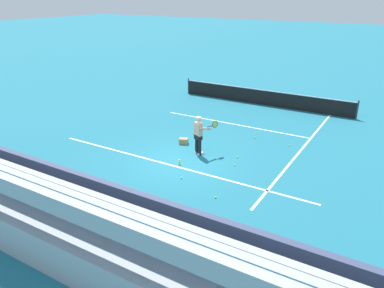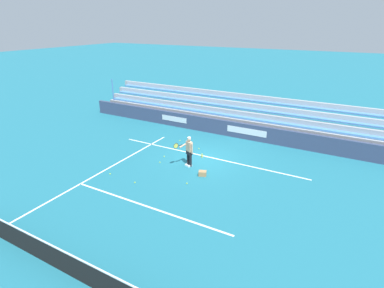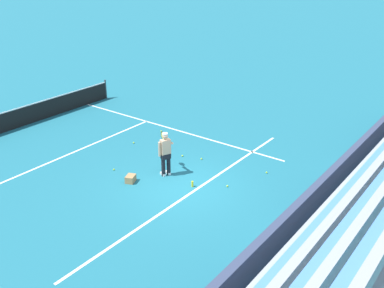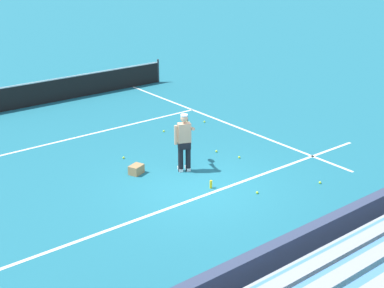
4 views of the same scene
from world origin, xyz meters
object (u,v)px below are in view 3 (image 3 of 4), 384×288
at_px(ball_box_cardboard, 131,179).
at_px(tennis_net, 20,117).
at_px(tennis_ball_near_player, 267,172).
at_px(tennis_ball_by_box, 227,186).
at_px(tennis_ball_midcourt, 161,131).
at_px(tennis_ball_far_right, 182,156).
at_px(water_bottle, 192,184).
at_px(tennis_player, 165,153).
at_px(tennis_ball_on_baseline, 114,169).
at_px(tennis_ball_far_left, 201,159).
at_px(tennis_ball_toward_net, 134,143).

bearing_deg(ball_box_cardboard, tennis_net, 83.92).
bearing_deg(ball_box_cardboard, tennis_ball_near_player, -45.54).
height_order(tennis_ball_by_box, tennis_ball_near_player, same).
bearing_deg(tennis_net, tennis_ball_midcourt, -58.75).
bearing_deg(tennis_ball_near_player, tennis_ball_far_right, 102.16).
distance_m(tennis_ball_by_box, water_bottle, 1.26).
height_order(ball_box_cardboard, tennis_net, tennis_net).
bearing_deg(tennis_player, tennis_ball_on_baseline, 116.57).
height_order(tennis_ball_by_box, tennis_ball_midcourt, same).
bearing_deg(tennis_ball_far_right, tennis_ball_midcourt, 58.11).
bearing_deg(tennis_ball_far_right, tennis_player, -163.25).
distance_m(tennis_ball_far_right, tennis_net, 8.49).
height_order(tennis_ball_on_baseline, tennis_net, tennis_net).
relative_size(tennis_ball_by_box, water_bottle, 0.30).
relative_size(tennis_ball_far_right, tennis_ball_far_left, 1.00).
relative_size(tennis_player, tennis_ball_toward_net, 25.98).
bearing_deg(tennis_ball_near_player, tennis_ball_toward_net, 99.23).
height_order(tennis_ball_far_right, tennis_ball_far_left, same).
distance_m(ball_box_cardboard, tennis_ball_toward_net, 3.53).
height_order(tennis_ball_on_baseline, tennis_ball_toward_net, same).
xyz_separation_m(tennis_ball_by_box, tennis_net, (-0.95, 11.11, 0.46)).
bearing_deg(tennis_ball_by_box, tennis_ball_near_player, -19.19).
bearing_deg(tennis_ball_by_box, tennis_ball_toward_net, 81.45).
relative_size(tennis_ball_far_left, tennis_ball_midcourt, 1.00).
relative_size(ball_box_cardboard, tennis_ball_near_player, 6.06).
xyz_separation_m(tennis_player, ball_box_cardboard, (-1.21, 0.68, -0.76)).
distance_m(tennis_ball_on_baseline, tennis_ball_midcourt, 4.23).
xyz_separation_m(tennis_ball_near_player, tennis_ball_far_left, (-0.52, 2.69, 0.00)).
xyz_separation_m(tennis_ball_far_right, tennis_ball_far_left, (0.24, -0.80, 0.00)).
height_order(ball_box_cardboard, tennis_ball_midcourt, ball_box_cardboard).
xyz_separation_m(tennis_ball_on_baseline, tennis_ball_far_right, (2.57, -1.36, 0.00)).
relative_size(water_bottle, tennis_net, 0.02).
bearing_deg(tennis_ball_on_baseline, ball_box_cardboard, -103.62).
xyz_separation_m(tennis_ball_near_player, water_bottle, (-2.53, 1.64, 0.08)).
height_order(tennis_ball_on_baseline, tennis_ball_near_player, same).
distance_m(tennis_ball_toward_net, tennis_ball_near_player, 6.11).
height_order(ball_box_cardboard, tennis_ball_near_player, ball_box_cardboard).
distance_m(tennis_ball_far_right, tennis_ball_toward_net, 2.55).
bearing_deg(tennis_ball_toward_net, tennis_player, -114.99).
bearing_deg(tennis_ball_near_player, tennis_net, 103.17).
bearing_deg(tennis_ball_far_right, tennis_ball_on_baseline, 152.13).
bearing_deg(tennis_ball_near_player, water_bottle, 147.08).
relative_size(tennis_ball_midcourt, tennis_net, 0.01).
bearing_deg(tennis_ball_on_baseline, tennis_ball_by_box, -70.12).
height_order(tennis_player, tennis_ball_midcourt, tennis_player).
xyz_separation_m(tennis_ball_midcourt, tennis_net, (-3.52, 5.79, 0.46)).
height_order(tennis_ball_on_baseline, tennis_ball_midcourt, same).
relative_size(tennis_ball_near_player, water_bottle, 0.30).
height_order(tennis_ball_far_right, tennis_ball_midcourt, same).
bearing_deg(tennis_ball_midcourt, tennis_ball_on_baseline, -165.07).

